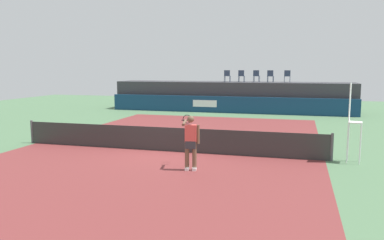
# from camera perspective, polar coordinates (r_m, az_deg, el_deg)

# --- Properties ---
(ground_plane) EXTENTS (48.00, 48.00, 0.00)m
(ground_plane) POSITION_cam_1_polar(r_m,az_deg,el_deg) (18.21, -0.73, -2.65)
(ground_plane) COLOR #4C704C
(court_inner) EXTENTS (12.00, 22.00, 0.00)m
(court_inner) POSITION_cam_1_polar(r_m,az_deg,el_deg) (15.41, -3.88, -4.57)
(court_inner) COLOR maroon
(court_inner) RESTS_ON ground
(sponsor_wall) EXTENTS (18.00, 0.22, 1.20)m
(sponsor_wall) POSITION_cam_1_polar(r_m,az_deg,el_deg) (28.28, 5.24, 2.25)
(sponsor_wall) COLOR navy
(sponsor_wall) RESTS_ON ground
(spectator_platform) EXTENTS (18.00, 2.80, 2.20)m
(spectator_platform) POSITION_cam_1_polar(r_m,az_deg,el_deg) (30.00, 5.88, 3.51)
(spectator_platform) COLOR #38383D
(spectator_platform) RESTS_ON ground
(spectator_chair_far_left) EXTENTS (0.45, 0.45, 0.89)m
(spectator_chair_far_left) POSITION_cam_1_polar(r_m,az_deg,el_deg) (29.72, 5.21, 6.56)
(spectator_chair_far_left) COLOR #2D3D56
(spectator_chair_far_left) RESTS_ON spectator_platform
(spectator_chair_left) EXTENTS (0.44, 0.44, 0.89)m
(spectator_chair_left) POSITION_cam_1_polar(r_m,az_deg,el_deg) (29.65, 7.29, 6.53)
(spectator_chair_left) COLOR #2D3D56
(spectator_chair_left) RESTS_ON spectator_platform
(spectator_chair_center) EXTENTS (0.47, 0.47, 0.89)m
(spectator_chair_center) POSITION_cam_1_polar(r_m,az_deg,el_deg) (29.78, 9.47, 6.49)
(spectator_chair_center) COLOR #2D3D56
(spectator_chair_center) RESTS_ON spectator_platform
(spectator_chair_right) EXTENTS (0.46, 0.46, 0.89)m
(spectator_chair_right) POSITION_cam_1_polar(r_m,az_deg,el_deg) (29.31, 11.48, 6.42)
(spectator_chair_right) COLOR #2D3D56
(spectator_chair_right) RESTS_ON spectator_platform
(spectator_chair_far_right) EXTENTS (0.46, 0.46, 0.89)m
(spectator_chair_far_right) POSITION_cam_1_polar(r_m,az_deg,el_deg) (29.51, 13.86, 6.36)
(spectator_chair_far_right) COLOR #2D3D56
(spectator_chair_far_right) RESTS_ON spectator_platform
(umpire_chair) EXTENTS (0.51, 0.51, 2.76)m
(umpire_chair) POSITION_cam_1_polar(r_m,az_deg,el_deg) (14.42, 22.53, 0.39)
(umpire_chair) COLOR white
(umpire_chair) RESTS_ON ground
(tennis_net) EXTENTS (12.40, 0.02, 0.95)m
(tennis_net) POSITION_cam_1_polar(r_m,az_deg,el_deg) (15.32, -3.89, -2.84)
(tennis_net) COLOR #2D2D2D
(tennis_net) RESTS_ON ground
(net_post_near) EXTENTS (0.10, 0.10, 1.00)m
(net_post_near) POSITION_cam_1_polar(r_m,az_deg,el_deg) (18.31, -22.52, -1.60)
(net_post_near) COLOR #4C4C51
(net_post_near) RESTS_ON ground
(net_post_far) EXTENTS (0.10, 0.10, 1.00)m
(net_post_far) POSITION_cam_1_polar(r_m,az_deg,el_deg) (14.51, 19.92, -3.79)
(net_post_far) COLOR #4C4C51
(net_post_far) RESTS_ON ground
(tennis_player) EXTENTS (0.82, 1.12, 1.77)m
(tennis_player) POSITION_cam_1_polar(r_m,az_deg,el_deg) (12.39, -0.20, -3.07)
(tennis_player) COLOR white
(tennis_player) RESTS_ON court_inner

